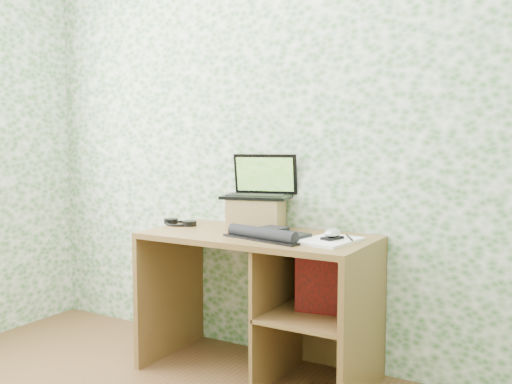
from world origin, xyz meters
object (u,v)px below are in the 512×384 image
Objects in this scene: desk at (274,285)px; notepad at (330,241)px; keyboard at (268,234)px; laptop at (260,187)px; riser at (257,214)px.

notepad is (0.34, -0.05, 0.28)m from desk.
desk is 0.31m from keyboard.
notepad reaches higher than desk.
notepad is at bearing -9.16° from desk.
notepad is at bearing 22.58° from keyboard.
notepad is at bearing -37.36° from laptop.
laptop is 0.90× the size of keyboard.
keyboard is 1.47× the size of notepad.
keyboard is at bearing -49.06° from riser.
laptop is at bearing 137.91° from desk.
riser is at bearing -105.05° from laptop.
desk is at bearing 178.85° from notepad.
riser is (-0.17, 0.12, 0.35)m from desk.
riser reaches higher than desk.
riser is 0.15m from laptop.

